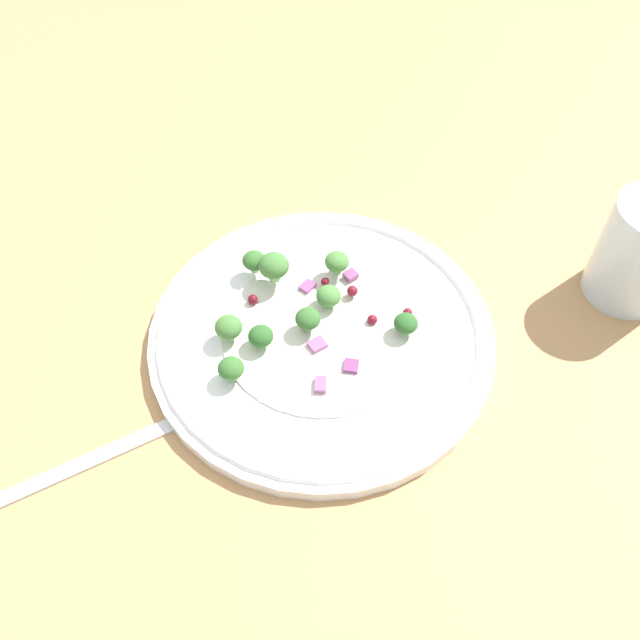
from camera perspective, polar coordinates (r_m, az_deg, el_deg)
ground_plane at (r=60.15cm, az=0.69°, el=-0.15°), size 180.00×180.00×2.00cm
plate at (r=57.04cm, az=0.00°, el=-1.14°), size 28.97×28.97×1.70cm
dressing_pool at (r=56.69cm, az=0.00°, el=-0.87°), size 16.80×16.80×0.20cm
broccoli_floret_0 at (r=55.97cm, az=7.23°, el=-0.32°), size 2.00×2.00×2.03cm
broccoli_floret_1 at (r=55.57cm, az=-7.70°, el=-0.63°), size 2.27×2.27×2.29cm
broccoli_floret_2 at (r=54.94cm, az=-5.00°, el=-1.39°), size 2.06×2.06×2.09cm
broccoli_floret_3 at (r=55.51cm, az=-1.03°, el=0.08°), size 2.10×2.10×2.13cm
broccoli_floret_4 at (r=53.37cm, az=-7.50°, el=-4.09°), size 2.08×2.08×2.10cm
broccoli_floret_5 at (r=59.28cm, az=1.24°, el=4.93°), size 2.13×2.13×2.16cm
broccoli_floret_6 at (r=57.23cm, az=1.08°, el=1.78°), size 2.13×2.13×2.16cm
broccoli_floret_7 at (r=58.39cm, az=-3.91°, el=4.55°), size 2.66×2.66×2.69cm
broccoli_floret_8 at (r=59.80cm, az=-5.58°, el=4.97°), size 2.05×2.05×2.08cm
cranberry_0 at (r=58.44cm, az=2.74°, el=2.46°), size 0.95×0.95×0.95cm
cranberry_1 at (r=60.46cm, az=1.32°, el=4.82°), size 0.76×0.76×0.76cm
cranberry_2 at (r=59.11cm, az=0.44°, el=3.23°), size 0.76×0.76×0.76cm
cranberry_3 at (r=58.40cm, az=-5.67°, el=1.72°), size 0.89×0.89×0.89cm
cranberry_4 at (r=57.56cm, az=7.43°, el=0.95°), size 0.81×0.81×0.81cm
cranberry_5 at (r=57.03cm, az=4.42°, el=0.02°), size 0.86×0.86×0.86cm
onion_bit_0 at (r=59.42cm, az=-1.07°, el=2.82°), size 1.62×1.50×0.44cm
onion_bit_1 at (r=54.32cm, az=2.63°, el=-3.89°), size 1.29×1.25×0.41cm
onion_bit_2 at (r=60.02cm, az=2.60°, el=3.80°), size 1.50×1.50×0.46cm
onion_bit_3 at (r=57.34cm, az=-0.92°, el=0.17°), size 1.57×1.53×0.40cm
onion_bit_4 at (r=55.50cm, az=-0.68°, el=-2.00°), size 1.79×1.79×0.37cm
onion_bit_5 at (r=53.23cm, az=0.05°, el=-5.48°), size 1.51×1.13×0.57cm
fork at (r=54.24cm, az=-15.71°, el=-9.85°), size 13.46×15.30×0.50cm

